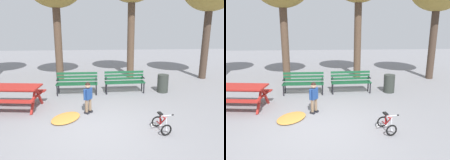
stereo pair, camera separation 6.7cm
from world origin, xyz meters
TOP-DOWN VIEW (x-y plane):
  - ground at (0.00, 0.00)m, footprint 36.00×36.00m
  - picnic_table at (-2.66, 1.66)m, footprint 1.95×1.55m
  - park_bench_far_left at (-0.67, 3.09)m, footprint 1.61×0.48m
  - park_bench_left at (1.23, 3.16)m, footprint 1.61×0.50m
  - child_standing at (-0.19, 1.09)m, footprint 0.28×0.31m
  - kids_bicycle at (1.73, -0.27)m, footprint 0.45×0.61m
  - leaf_pile at (-0.85, 0.68)m, footprint 1.13×1.23m
  - trash_bin at (2.78, 3.04)m, footprint 0.44×0.44m

SIDE VIEW (x-z plane):
  - ground at x=0.00m, z-range 0.00..0.00m
  - leaf_pile at x=-0.85m, z-range 0.00..0.07m
  - kids_bicycle at x=1.73m, z-range -0.07..0.47m
  - trash_bin at x=2.78m, z-range 0.00..0.73m
  - park_bench_far_left at x=-0.67m, z-range 0.08..0.94m
  - park_bench_left at x=1.23m, z-range 0.08..0.94m
  - child_standing at x=-0.19m, z-range 0.08..1.08m
  - picnic_table at x=-2.66m, z-range 0.20..0.99m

